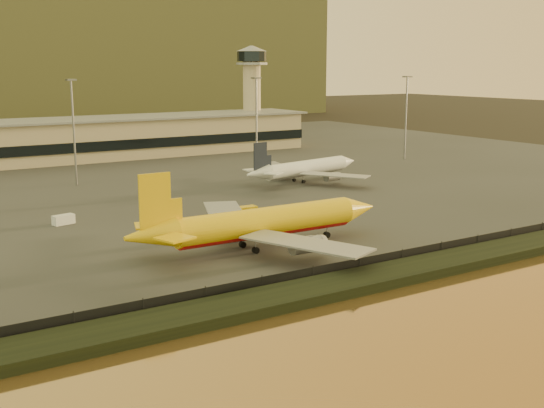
{
  "coord_description": "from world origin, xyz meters",
  "views": [
    {
      "loc": [
        -57.2,
        -83.71,
        28.71
      ],
      "look_at": [
        3.34,
        12.0,
        5.66
      ],
      "focal_mm": 45.0,
      "sensor_mm": 36.0,
      "label": 1
    }
  ],
  "objects": [
    {
      "name": "terminal_building",
      "position": [
        -14.52,
        125.55,
        6.25
      ],
      "size": [
        202.0,
        25.0,
        12.6
      ],
      "color": "#C6AE89",
      "rests_on": "tarmac"
    },
    {
      "name": "white_narrowbody_jet",
      "position": [
        39.78,
        54.33,
        3.47
      ],
      "size": [
        37.93,
        36.5,
        10.94
      ],
      "rotation": [
        0.0,
        0.0,
        0.19
      ],
      "color": "white",
      "rests_on": "tarmac"
    },
    {
      "name": "apron_light_masts",
      "position": [
        15.0,
        75.0,
        15.7
      ],
      "size": [
        152.2,
        12.2,
        25.4
      ],
      "color": "slate",
      "rests_on": "tarmac"
    },
    {
      "name": "ground",
      "position": [
        0.0,
        0.0,
        0.0
      ],
      "size": [
        900.0,
        900.0,
        0.0
      ],
      "primitive_type": "plane",
      "color": "black",
      "rests_on": "ground"
    },
    {
      "name": "dhl_cargo_jet",
      "position": [
        -2.51,
        5.67,
        4.26
      ],
      "size": [
        45.29,
        44.57,
        13.59
      ],
      "rotation": [
        0.0,
        0.0,
        -0.0
      ],
      "color": "yellow",
      "rests_on": "tarmac"
    },
    {
      "name": "perimeter_fence",
      "position": [
        0.0,
        -13.0,
        1.3
      ],
      "size": [
        300.0,
        0.05,
        2.2
      ],
      "primitive_type": "cube",
      "color": "black",
      "rests_on": "tarmac"
    },
    {
      "name": "gse_vehicle_yellow",
      "position": [
        6.99,
        27.26,
        1.18
      ],
      "size": [
        4.4,
        2.07,
        1.96
      ],
      "primitive_type": "cube",
      "rotation": [
        0.0,
        0.0,
        -0.03
      ],
      "color": "yellow",
      "rests_on": "tarmac"
    },
    {
      "name": "control_tower",
      "position": [
        70.0,
        131.0,
        21.66
      ],
      "size": [
        11.2,
        11.2,
        35.5
      ],
      "color": "#C6AE89",
      "rests_on": "tarmac"
    },
    {
      "name": "gse_vehicle_white",
      "position": [
        -24.53,
        39.38,
        1.07
      ],
      "size": [
        4.19,
        2.63,
        1.75
      ],
      "primitive_type": "cube",
      "rotation": [
        0.0,
        0.0,
        0.24
      ],
      "color": "white",
      "rests_on": "tarmac"
    },
    {
      "name": "embankment",
      "position": [
        0.0,
        -17.0,
        0.7
      ],
      "size": [
        320.0,
        7.0,
        1.4
      ],
      "primitive_type": "cube",
      "color": "black",
      "rests_on": "ground"
    },
    {
      "name": "tarmac",
      "position": [
        0.0,
        95.0,
        0.1
      ],
      "size": [
        320.0,
        220.0,
        0.2
      ],
      "primitive_type": "cube",
      "color": "#2D2D2D",
      "rests_on": "ground"
    }
  ]
}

